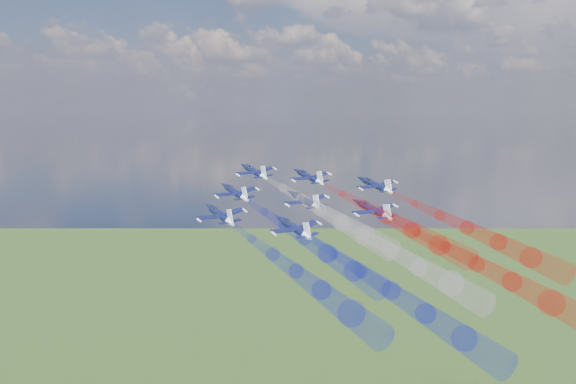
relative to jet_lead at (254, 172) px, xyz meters
The scene contains 16 objects.
jet_lead is the anchor object (origin of this frame).
trail_lead 27.78m from the jet_lead, 18.09° to the right, with size 4.30×44.17×4.30m, color white, non-canonical shape.
jet_inner_left 13.16m from the jet_lead, 66.57° to the right, with size 10.32×12.90×3.44m, color black, non-canonical shape.
trail_inner_left 37.96m from the jet_lead, 33.03° to the right, with size 4.30×44.17×4.30m, color #1821D2, non-canonical shape.
jet_inner_right 13.19m from the jet_lead, 26.86° to the left, with size 10.32×12.90×3.44m, color black, non-canonical shape.
trail_inner_right 38.26m from the jet_lead, ahead, with size 4.30×44.17×4.30m, color red, non-canonical shape.
jet_outer_left 27.97m from the jet_lead, 61.56° to the right, with size 10.32×12.90×3.44m, color black, non-canonical shape.
trail_outer_left 51.96m from the jet_lead, 39.87° to the right, with size 4.30×44.17×4.30m, color #1821D2, non-canonical shape.
jet_center_third 20.97m from the jet_lead, 16.26° to the right, with size 10.32×12.90×3.44m, color black, non-canonical shape.
trail_center_third 48.75m from the jet_lead, 17.31° to the right, with size 4.30×44.17×4.30m, color white, non-canonical shape.
jet_outer_right 28.67m from the jet_lead, 24.98° to the left, with size 10.32×12.90×3.44m, color black, non-canonical shape.
trail_outer_right 52.50m from the jet_lead, ahead, with size 4.30×44.17×4.30m, color red, non-canonical shape.
jet_rear_left 35.11m from the jet_lead, 34.94° to the right, with size 10.32×12.90×3.44m, color black, non-canonical shape.
trail_rear_left 62.25m from the jet_lead, 27.50° to the right, with size 4.30×44.17×4.30m, color #1821D2, non-canonical shape.
jet_rear_right 34.34m from the jet_lead, ahead, with size 10.32×12.90×3.44m, color black, non-canonical shape.
trail_rear_right 61.56m from the jet_lead, ahead, with size 4.30×44.17×4.30m, color red, non-canonical shape.
Camera 1 is at (64.65, -126.39, 184.37)m, focal length 39.86 mm.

